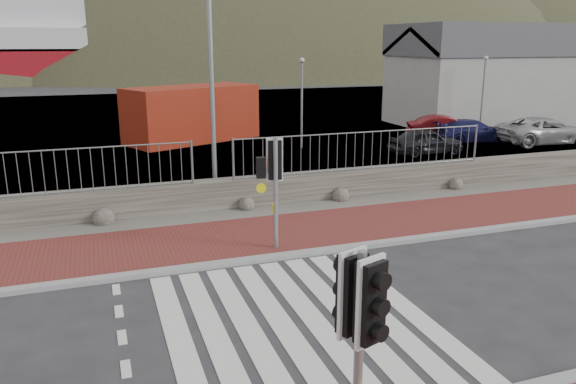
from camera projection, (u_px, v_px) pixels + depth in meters
name	position (u px, v px, depth m)	size (l,w,h in m)	color
ground	(299.00, 323.00, 9.98)	(220.00, 220.00, 0.00)	#28282B
sidewalk_far	(237.00, 239.00, 14.07)	(40.00, 3.00, 0.08)	maroon
kerb_far	(253.00, 260.00, 12.70)	(40.00, 0.25, 0.12)	gray
zebra_crossing	(299.00, 323.00, 9.97)	(4.62, 5.60, 0.01)	silver
gravel_strip	(219.00, 217.00, 15.90)	(40.00, 1.50, 0.06)	#59544C
stone_wall	(213.00, 195.00, 16.52)	(40.00, 0.60, 0.90)	#454138
railing	(213.00, 151.00, 16.02)	(18.07, 0.07, 1.22)	gray
quay	(146.00, 120.00, 35.42)	(120.00, 40.00, 0.50)	#4C4C4F
water	(118.00, 83.00, 67.33)	(220.00, 50.00, 0.05)	#3F4C54
harbor_building	(496.00, 74.00, 33.70)	(12.20, 6.20, 5.80)	#9E9E99
hills_backdrop	(161.00, 206.00, 98.28)	(254.00, 90.00, 100.00)	#2E3821
traffic_signal_near	(360.00, 317.00, 6.09)	(0.44, 0.35, 2.71)	gray
traffic_signal_far	(274.00, 170.00, 12.92)	(0.66, 0.29, 2.72)	gray
streetlight	(215.00, 50.00, 16.25)	(1.69, 0.65, 8.15)	gray
shipping_container	(192.00, 114.00, 27.88)	(6.47, 2.70, 2.70)	maroon
car_a	(426.00, 141.00, 24.71)	(1.34, 3.34, 1.14)	black
car_b	(446.00, 128.00, 28.01)	(1.32, 3.79, 1.25)	#620E12
car_c	(471.00, 131.00, 27.57)	(1.59, 3.92, 1.14)	#161847
car_d	(544.00, 131.00, 27.15)	(2.15, 4.66, 1.30)	#A6A6A6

